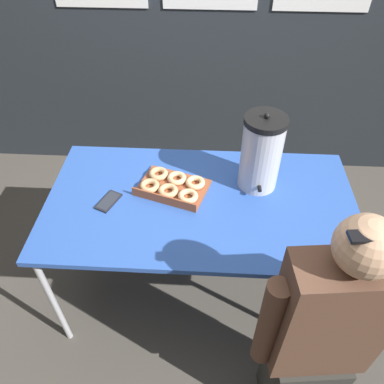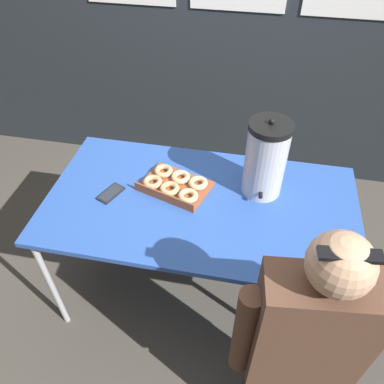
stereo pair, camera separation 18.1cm
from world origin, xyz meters
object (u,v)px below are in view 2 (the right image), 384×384
at_px(donut_box, 175,184).
at_px(person_seated, 299,355).
at_px(cell_phone, 111,193).
at_px(coffee_urn, 266,159).

distance_m(donut_box, person_seated, 0.96).
height_order(cell_phone, person_seated, person_seated).
relative_size(cell_phone, person_seated, 0.12).
relative_size(donut_box, cell_phone, 2.51).
distance_m(cell_phone, person_seated, 1.12).
xyz_separation_m(donut_box, person_seated, (0.64, -0.69, -0.15)).
bearing_deg(cell_phone, coffee_urn, 36.90).
relative_size(coffee_urn, cell_phone, 2.66).
bearing_deg(person_seated, coffee_urn, -80.82).
bearing_deg(cell_phone, person_seated, -8.37).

